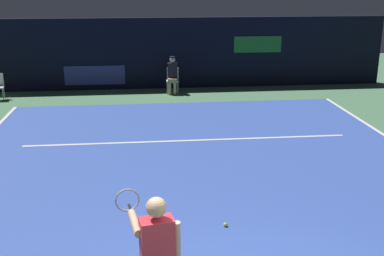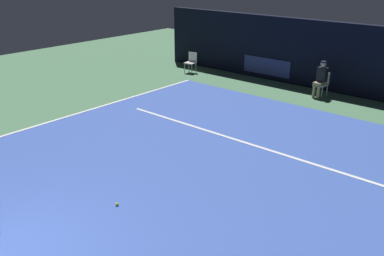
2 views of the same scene
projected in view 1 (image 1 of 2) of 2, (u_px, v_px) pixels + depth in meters
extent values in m
plane|color=#4C7A56|center=(198.00, 173.00, 9.97)|extent=(31.95, 31.95, 0.00)
cube|color=#3856B2|center=(198.00, 173.00, 9.97)|extent=(10.43, 11.95, 0.01)
cube|color=white|center=(188.00, 141.00, 11.95)|extent=(8.14, 0.10, 0.01)
cube|color=black|center=(171.00, 53.00, 17.58)|extent=(16.19, 0.30, 2.60)
cube|color=navy|center=(95.00, 75.00, 17.37)|extent=(2.20, 0.04, 0.70)
cube|color=#1E6B2D|center=(258.00, 44.00, 17.67)|extent=(1.80, 0.04, 0.60)
cube|color=#D8333F|center=(157.00, 243.00, 5.07)|extent=(0.39, 0.28, 0.56)
sphere|color=#DBAD89|center=(156.00, 207.00, 4.95)|extent=(0.22, 0.22, 0.22)
cylinder|color=#DBAD89|center=(135.00, 223.00, 5.18)|extent=(0.17, 0.51, 0.09)
cylinder|color=#DBAD89|center=(177.00, 245.00, 5.17)|extent=(0.09, 0.09, 0.56)
cylinder|color=black|center=(131.00, 211.00, 5.45)|extent=(0.08, 0.30, 0.03)
torus|color=#B2B2B7|center=(127.00, 200.00, 5.71)|extent=(0.30, 0.07, 0.30)
cube|color=white|center=(173.00, 81.00, 16.88)|extent=(0.48, 0.44, 0.04)
cube|color=white|center=(173.00, 73.00, 17.01)|extent=(0.42, 0.07, 0.42)
cylinder|color=#B2B2B7|center=(167.00, 88.00, 16.79)|extent=(0.03, 0.03, 0.46)
cylinder|color=#B2B2B7|center=(178.00, 88.00, 16.79)|extent=(0.03, 0.03, 0.46)
cylinder|color=#B2B2B7|center=(168.00, 86.00, 17.11)|extent=(0.03, 0.03, 0.46)
cylinder|color=#B2B2B7|center=(178.00, 86.00, 17.11)|extent=(0.03, 0.03, 0.46)
cube|color=tan|center=(172.00, 80.00, 16.79)|extent=(0.36, 0.43, 0.14)
cylinder|color=tan|center=(170.00, 89.00, 16.70)|extent=(0.11, 0.11, 0.46)
cylinder|color=tan|center=(175.00, 89.00, 16.70)|extent=(0.11, 0.11, 0.46)
cube|color=black|center=(173.00, 70.00, 16.81)|extent=(0.36, 0.26, 0.52)
sphere|color=beige|center=(172.00, 60.00, 16.70)|extent=(0.20, 0.20, 0.20)
cylinder|color=#141933|center=(172.00, 57.00, 16.67)|extent=(0.19, 0.19, 0.04)
cylinder|color=#B2B2B7|center=(3.00, 95.00, 15.87)|extent=(0.03, 0.03, 0.44)
cylinder|color=#B2B2B7|center=(4.00, 92.00, 16.18)|extent=(0.03, 0.03, 0.44)
sphere|color=#CCE033|center=(225.00, 225.00, 7.78)|extent=(0.07, 0.07, 0.07)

